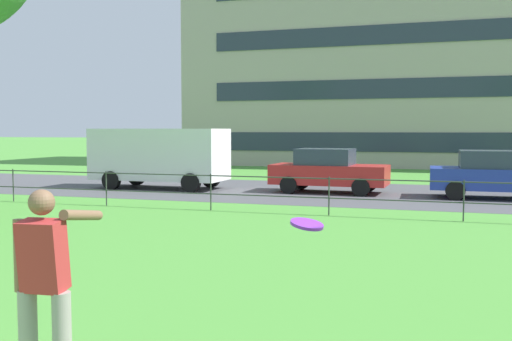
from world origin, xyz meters
name	(u,v)px	position (x,y,z in m)	size (l,w,h in m)	color
street_strip	(312,192)	(0.00, 19.69, 0.00)	(80.00, 7.84, 0.01)	#4C4C51
park_fence	(268,188)	(0.00, 14.16, 0.66)	(29.39, 0.04, 1.00)	#333833
person_thrower	(44,281)	(1.17, 3.47, 0.92)	(0.51, 0.80, 1.70)	gray
frisbee	(307,224)	(3.35, 3.89, 1.44)	(0.36, 0.36, 0.08)	purple
panel_van_far_right	(160,155)	(-5.71, 19.17, 1.27)	(5.01, 2.13, 2.24)	white
car_red_center	(328,170)	(0.60, 19.60, 0.78)	(4.06, 1.93, 1.54)	red
car_blue_right	(494,174)	(5.98, 19.39, 0.78)	(4.04, 1.88, 1.54)	#233899
apartment_building_background	(433,42)	(3.68, 38.25, 7.73)	(30.14, 10.44, 15.45)	#ADA393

